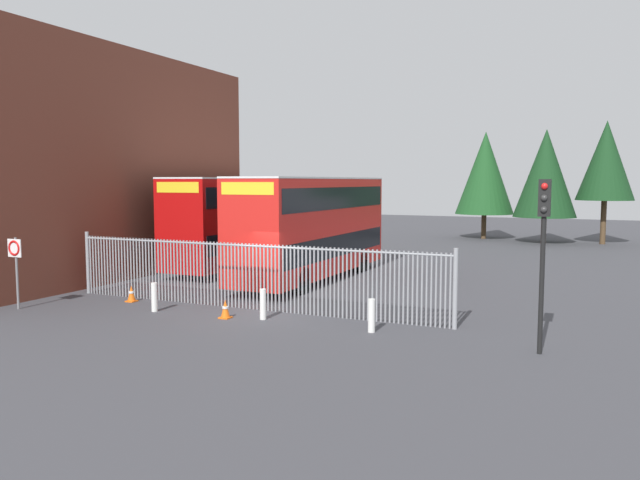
# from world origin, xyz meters

# --- Properties ---
(ground_plane) EXTENTS (100.00, 100.00, 0.00)m
(ground_plane) POSITION_xyz_m (0.00, 8.00, 0.00)
(ground_plane) COLOR #3D3D42
(depot_building_brick) EXTENTS (6.49, 17.31, 9.92)m
(depot_building_brick) POSITION_xyz_m (-11.88, 3.48, 4.96)
(depot_building_brick) COLOR brown
(depot_building_brick) RESTS_ON ground
(palisade_fence) EXTENTS (14.10, 0.14, 2.35)m
(palisade_fence) POSITION_xyz_m (-0.89, 0.00, 1.18)
(palisade_fence) COLOR gray
(palisade_fence) RESTS_ON ground
(double_decker_bus_near_gate) EXTENTS (2.54, 10.81, 4.42)m
(double_decker_bus_near_gate) POSITION_xyz_m (-6.22, 8.79, 2.42)
(double_decker_bus_near_gate) COLOR #B70C0C
(double_decker_bus_near_gate) RESTS_ON ground
(double_decker_bus_behind_fence_left) EXTENTS (2.54, 10.81, 4.42)m
(double_decker_bus_behind_fence_left) POSITION_xyz_m (-1.49, 6.52, 2.42)
(double_decker_bus_behind_fence_left) COLOR red
(double_decker_bus_behind_fence_left) RESTS_ON ground
(bollard_near_left) EXTENTS (0.20, 0.20, 0.95)m
(bollard_near_left) POSITION_xyz_m (-3.38, -1.64, 0.47)
(bollard_near_left) COLOR silver
(bollard_near_left) RESTS_ON ground
(bollard_center_front) EXTENTS (0.20, 0.20, 0.95)m
(bollard_center_front) POSITION_xyz_m (0.44, -1.19, 0.47)
(bollard_center_front) COLOR silver
(bollard_center_front) RESTS_ON ground
(bollard_near_right) EXTENTS (0.20, 0.20, 0.95)m
(bollard_near_right) POSITION_xyz_m (4.03, -1.33, 0.47)
(bollard_near_right) COLOR silver
(bollard_near_right) RESTS_ON ground
(traffic_cone_by_gate) EXTENTS (0.34, 0.34, 0.59)m
(traffic_cone_by_gate) POSITION_xyz_m (-5.21, -0.65, 0.29)
(traffic_cone_by_gate) COLOR orange
(traffic_cone_by_gate) RESTS_ON ground
(traffic_cone_mid_forecourt) EXTENTS (0.34, 0.34, 0.59)m
(traffic_cone_mid_forecourt) POSITION_xyz_m (-0.71, -1.53, 0.29)
(traffic_cone_mid_forecourt) COLOR orange
(traffic_cone_mid_forecourt) RESTS_ON ground
(speed_limit_sign_post) EXTENTS (0.60, 0.14, 2.40)m
(speed_limit_sign_post) POSITION_xyz_m (-7.78, -3.25, 1.78)
(speed_limit_sign_post) COLOR slate
(speed_limit_sign_post) RESTS_ON ground
(traffic_light_kerbside) EXTENTS (0.28, 0.33, 4.30)m
(traffic_light_kerbside) POSITION_xyz_m (8.57, -1.71, 2.99)
(traffic_light_kerbside) COLOR black
(traffic_light_kerbside) RESTS_ON ground
(tree_tall_back) EXTENTS (3.72, 3.72, 8.29)m
(tree_tall_back) POSITION_xyz_m (9.89, 28.48, 5.62)
(tree_tall_back) COLOR #4C3823
(tree_tall_back) RESTS_ON ground
(tree_short_side) EXTENTS (4.23, 4.23, 7.88)m
(tree_short_side) POSITION_xyz_m (1.83, 29.29, 4.86)
(tree_short_side) COLOR #4C3823
(tree_short_side) RESTS_ON ground
(tree_mid_row) EXTENTS (4.19, 4.19, 7.79)m
(tree_mid_row) POSITION_xyz_m (6.18, 27.47, 4.79)
(tree_mid_row) COLOR #4C3823
(tree_mid_row) RESTS_ON ground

